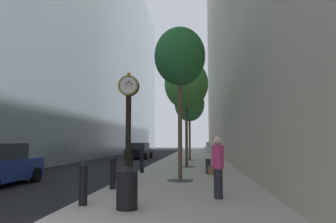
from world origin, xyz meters
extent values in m
plane|color=black|center=(0.00, 27.00, 0.00)|extent=(110.00, 110.00, 0.00)
cube|color=#9E998E|center=(2.82, 30.00, 0.07)|extent=(5.65, 80.00, 0.14)
cube|color=#93A8B7|center=(-11.35, 30.00, 14.40)|extent=(9.00, 80.00, 28.81)
cube|color=black|center=(0.55, 7.87, 0.32)|extent=(0.55, 0.55, 0.35)
cylinder|color=gold|center=(0.55, 7.87, 0.58)|extent=(0.39, 0.38, 0.18)
cylinder|color=black|center=(0.55, 7.87, 2.15)|extent=(0.22, 0.22, 2.95)
cylinder|color=black|center=(0.55, 7.87, 4.04)|extent=(0.84, 0.28, 0.84)
torus|color=gold|center=(0.55, 7.71, 4.04)|extent=(0.82, 0.05, 0.82)
cylinder|color=silver|center=(0.55, 7.72, 4.04)|extent=(0.69, 0.01, 0.69)
cylinder|color=silver|center=(0.55, 8.02, 4.04)|extent=(0.69, 0.01, 0.69)
sphere|color=gold|center=(0.55, 7.87, 4.53)|extent=(0.16, 0.16, 0.16)
cube|color=black|center=(0.50, 7.71, 4.11)|extent=(0.12, 0.01, 0.15)
cube|color=black|center=(0.65, 7.71, 4.13)|extent=(0.22, 0.01, 0.19)
cylinder|color=black|center=(0.39, 3.30, 0.61)|extent=(0.22, 0.22, 0.94)
sphere|color=black|center=(0.39, 3.30, 1.14)|extent=(0.23, 0.23, 0.23)
cylinder|color=black|center=(0.39, 6.19, 0.61)|extent=(0.22, 0.22, 0.94)
sphere|color=black|center=(0.39, 6.19, 1.14)|extent=(0.23, 0.23, 0.23)
cylinder|color=black|center=(0.39, 9.09, 0.61)|extent=(0.22, 0.22, 0.94)
sphere|color=black|center=(0.39, 9.09, 1.14)|extent=(0.23, 0.23, 0.23)
cylinder|color=black|center=(0.39, 11.98, 0.61)|extent=(0.22, 0.22, 0.94)
sphere|color=black|center=(0.39, 11.98, 1.14)|extent=(0.23, 0.23, 0.23)
cylinder|color=#333335|center=(2.59, 8.70, 0.15)|extent=(1.10, 1.10, 0.02)
cylinder|color=brown|center=(2.59, 8.70, 2.38)|extent=(0.18, 0.18, 4.48)
ellipsoid|color=#23602D|center=(2.59, 8.70, 5.45)|extent=(2.20, 2.20, 2.53)
cylinder|color=#333335|center=(2.59, 16.00, 0.15)|extent=(1.10, 1.10, 0.02)
cylinder|color=#4C3D2D|center=(2.59, 16.00, 2.30)|extent=(0.18, 0.18, 4.32)
ellipsoid|color=#428438|center=(2.59, 16.00, 5.53)|extent=(2.86, 2.86, 3.29)
cylinder|color=#333335|center=(2.59, 23.31, 0.15)|extent=(1.10, 1.10, 0.02)
cylinder|color=brown|center=(2.59, 23.31, 2.09)|extent=(0.18, 0.18, 3.90)
ellipsoid|color=#387F3D|center=(2.59, 23.31, 5.02)|extent=(2.62, 2.62, 3.01)
cylinder|color=black|center=(1.62, 2.93, 0.60)|extent=(0.52, 0.52, 0.92)
cone|color=black|center=(1.62, 2.93, 1.11)|extent=(0.53, 0.53, 0.16)
cylinder|color=#23232D|center=(3.93, 4.63, 0.56)|extent=(0.30, 0.30, 0.85)
cylinder|color=#C6336B|center=(3.93, 4.63, 1.33)|extent=(0.39, 0.39, 0.69)
sphere|color=beige|center=(3.93, 4.63, 1.81)|extent=(0.26, 0.26, 0.26)
cube|color=brown|center=(3.71, 4.60, 0.95)|extent=(0.15, 0.22, 0.24)
cylinder|color=#23232D|center=(3.85, 11.66, 0.52)|extent=(0.29, 0.29, 0.77)
cylinder|color=silver|center=(3.85, 11.66, 1.22)|extent=(0.38, 0.38, 0.62)
sphere|color=beige|center=(3.85, 11.66, 1.64)|extent=(0.23, 0.23, 0.23)
cube|color=black|center=(-2.67, 27.75, 0.61)|extent=(2.04, 4.72, 0.78)
cube|color=#282D38|center=(-2.68, 27.52, 1.30)|extent=(1.75, 2.66, 0.64)
cylinder|color=black|center=(-3.57, 29.37, 0.32)|extent=(0.24, 0.65, 0.64)
cylinder|color=black|center=(-1.67, 29.31, 0.32)|extent=(0.24, 0.65, 0.64)
cylinder|color=black|center=(-3.67, 26.20, 0.32)|extent=(0.24, 0.65, 0.64)
cylinder|color=black|center=(-1.77, 26.14, 0.32)|extent=(0.24, 0.65, 0.64)
cylinder|color=black|center=(-3.76, 8.81, 0.32)|extent=(0.23, 0.64, 0.64)
camera|label=1|loc=(3.38, -4.96, 1.80)|focal=34.54mm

